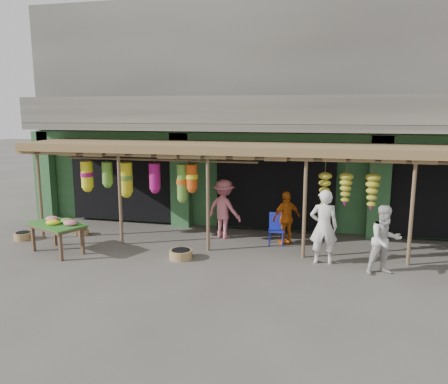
% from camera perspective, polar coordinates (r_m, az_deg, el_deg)
% --- Properties ---
extents(ground, '(80.00, 80.00, 0.00)m').
position_cam_1_polar(ground, '(11.69, 5.37, -7.82)').
color(ground, '#514C47').
rests_on(ground, ground).
extents(building, '(16.40, 6.80, 7.00)m').
position_cam_1_polar(building, '(15.94, 7.97, 9.35)').
color(building, gray).
rests_on(building, ground).
extents(awning, '(14.00, 2.70, 2.79)m').
position_cam_1_polar(awning, '(11.96, 5.28, 5.21)').
color(awning, brown).
rests_on(awning, ground).
extents(flower_table, '(1.76, 1.44, 0.92)m').
position_cam_1_polar(flower_table, '(12.20, -20.88, -4.08)').
color(flower_table, brown).
rests_on(flower_table, ground).
extents(blue_chair, '(0.45, 0.46, 0.88)m').
position_cam_1_polar(blue_chair, '(12.28, 6.87, -4.54)').
color(blue_chair, '#1A25AB').
rests_on(blue_chair, ground).
extents(basket_left, '(0.56, 0.56, 0.21)m').
position_cam_1_polar(basket_left, '(13.99, -24.76, -5.23)').
color(basket_left, brown).
rests_on(basket_left, ground).
extents(basket_mid, '(0.63, 0.63, 0.22)m').
position_cam_1_polar(basket_mid, '(11.16, -5.66, -8.11)').
color(basket_mid, olive).
rests_on(basket_mid, ground).
extents(basket_right, '(0.40, 0.40, 0.18)m').
position_cam_1_polar(basket_right, '(13.84, -18.06, -4.99)').
color(basket_right, olive).
rests_on(basket_right, ground).
extents(person_front, '(0.70, 0.48, 1.83)m').
position_cam_1_polar(person_front, '(10.84, 12.89, -4.46)').
color(person_front, white).
rests_on(person_front, ground).
extents(person_right, '(0.95, 0.85, 1.60)m').
position_cam_1_polar(person_right, '(10.55, 20.26, -5.94)').
color(person_right, silver).
rests_on(person_right, ground).
extents(person_vendor, '(0.91, 0.85, 1.50)m').
position_cam_1_polar(person_vendor, '(12.25, 8.17, -3.37)').
color(person_vendor, '#CC6113').
rests_on(person_vendor, ground).
extents(person_shopper, '(1.28, 1.05, 1.72)m').
position_cam_1_polar(person_shopper, '(12.74, 0.01, -2.21)').
color(person_shopper, '#D4707C').
rests_on(person_shopper, ground).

